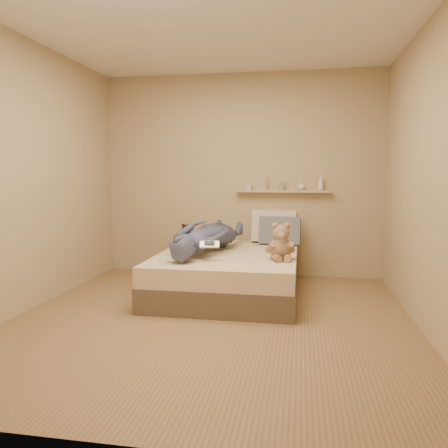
% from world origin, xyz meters
% --- Properties ---
extents(room, '(3.80, 3.80, 3.80)m').
position_xyz_m(room, '(0.00, 0.00, 1.30)').
color(room, olive).
rests_on(room, ground).
extents(bed, '(1.50, 1.90, 0.45)m').
position_xyz_m(bed, '(0.00, 0.93, 0.22)').
color(bed, brown).
rests_on(bed, floor).
extents(game_console, '(0.20, 0.12, 0.07)m').
position_xyz_m(game_console, '(-0.11, 0.42, 0.62)').
color(game_console, silver).
rests_on(game_console, bed).
extents(teddy_bear, '(0.31, 0.31, 0.38)m').
position_xyz_m(teddy_bear, '(0.59, 0.62, 0.61)').
color(teddy_bear, '#9A7C54').
rests_on(teddy_bear, bed).
extents(dark_plush, '(0.16, 0.16, 0.25)m').
position_xyz_m(dark_plush, '(-0.63, 1.50, 0.56)').
color(dark_plush, black).
rests_on(dark_plush, bed).
extents(pillow_cream, '(0.57, 0.30, 0.43)m').
position_xyz_m(pillow_cream, '(0.45, 1.76, 0.65)').
color(pillow_cream, beige).
rests_on(pillow_cream, bed).
extents(pillow_grey, '(0.51, 0.23, 0.36)m').
position_xyz_m(pillow_grey, '(0.53, 1.62, 0.62)').
color(pillow_grey, slate).
rests_on(pillow_grey, bed).
extents(person, '(0.81, 1.59, 0.36)m').
position_xyz_m(person, '(-0.26, 0.93, 0.63)').
color(person, '#464B6E').
rests_on(person, bed).
extents(wall_shelf, '(1.20, 0.12, 0.03)m').
position_xyz_m(wall_shelf, '(0.55, 1.84, 1.10)').
color(wall_shelf, tan).
rests_on(wall_shelf, wall_back).
extents(shelf_bottles, '(0.99, 0.10, 0.19)m').
position_xyz_m(shelf_bottles, '(0.67, 1.84, 1.18)').
color(shelf_bottles, silver).
rests_on(shelf_bottles, wall_shelf).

